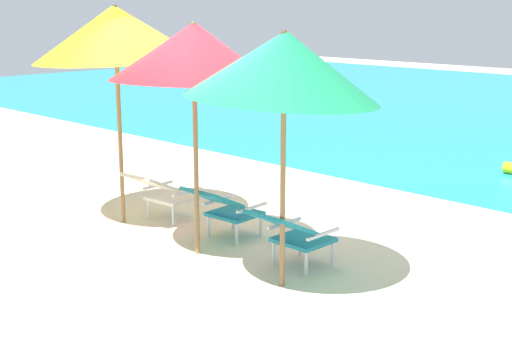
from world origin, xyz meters
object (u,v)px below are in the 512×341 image
object	(u,v)px
beach_umbrella_left	(116,33)
beach_umbrella_right	(284,66)
lounge_chair_right	(292,232)
beach_umbrella_center	(194,52)
lounge_chair_center	(224,206)
lounge_chair_left	(162,191)

from	to	relation	value
beach_umbrella_left	beach_umbrella_right	distance (m)	2.82
lounge_chair_right	beach_umbrella_center	xyz separation A→B (m)	(-1.06, -0.34, 1.76)
lounge_chair_right	beach_umbrella_right	size ratio (longest dim) A/B	0.34
lounge_chair_center	beach_umbrella_left	world-z (taller)	beach_umbrella_left
beach_umbrella_left	beach_umbrella_right	size ratio (longest dim) A/B	1.09
lounge_chair_left	beach_umbrella_center	xyz separation A→B (m)	(1.17, -0.44, 1.76)
lounge_chair_left	beach_umbrella_right	world-z (taller)	beach_umbrella_right
lounge_chair_right	beach_umbrella_center	world-z (taller)	beach_umbrella_center
lounge_chair_left	beach_umbrella_left	bearing A→B (deg)	-137.56
lounge_chair_center	beach_umbrella_left	distance (m)	2.41
lounge_chair_center	beach_umbrella_left	bearing A→B (deg)	-164.54
lounge_chair_left	beach_umbrella_right	bearing A→B (deg)	-11.09
lounge_chair_left	beach_umbrella_left	xyz separation A→B (m)	(-0.36, -0.33, 1.91)
lounge_chair_left	lounge_chair_right	distance (m)	2.23
beach_umbrella_left	lounge_chair_right	bearing A→B (deg)	5.11
beach_umbrella_center	beach_umbrella_right	xyz separation A→B (m)	(1.28, -0.04, -0.06)
beach_umbrella_center	beach_umbrella_right	bearing A→B (deg)	-1.58
beach_umbrella_right	lounge_chair_center	bearing A→B (deg)	158.74
lounge_chair_left	beach_umbrella_center	bearing A→B (deg)	-20.82
beach_umbrella_left	beach_umbrella_center	world-z (taller)	beach_umbrella_left
beach_umbrella_center	lounge_chair_right	bearing A→B (deg)	17.91
lounge_chair_right	beach_umbrella_center	size ratio (longest dim) A/B	0.35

